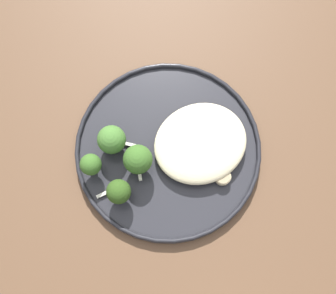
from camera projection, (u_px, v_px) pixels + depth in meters
The scene contains 16 objects.
ground at pixel (181, 221), 1.40m from camera, with size 6.00×6.00×0.00m, color #2D2B28.
wooden_dining_table at pixel (192, 178), 0.77m from camera, with size 1.40×1.00×0.74m.
dinner_plate at pixel (168, 149), 0.69m from camera, with size 0.29×0.29×0.02m.
noodle_bed at pixel (200, 143), 0.67m from camera, with size 0.14×0.13×0.03m.
seared_scallop_rear_pale at pixel (205, 150), 0.67m from camera, with size 0.03×0.03×0.01m.
seared_scallop_left_edge at pixel (180, 149), 0.67m from camera, with size 0.02×0.02×0.02m.
seared_scallop_front_small at pixel (200, 127), 0.68m from camera, with size 0.03×0.03×0.01m.
seared_scallop_half_hidden at pixel (223, 148), 0.67m from camera, with size 0.03×0.03×0.02m.
seared_scallop_tilted_round at pixel (223, 177), 0.66m from camera, with size 0.02×0.02×0.01m.
broccoli_floret_front_edge at pixel (119, 192), 0.63m from camera, with size 0.04×0.04×0.05m.
broccoli_floret_near_rim at pixel (138, 160), 0.64m from camera, with size 0.04×0.04×0.06m.
broccoli_floret_split_head at pixel (112, 140), 0.66m from camera, with size 0.04×0.04×0.05m.
broccoli_floret_tall_stalk at pixel (91, 165), 0.65m from camera, with size 0.03×0.03×0.05m.
onion_sliver_curled_piece at pixel (110, 191), 0.66m from camera, with size 0.04×0.01×0.00m, color silver.
onion_sliver_long_sliver at pixel (138, 164), 0.67m from camera, with size 0.05×0.01×0.00m, color silver.
onion_sliver_pale_crescent at pixel (124, 143), 0.68m from camera, with size 0.04×0.01×0.00m, color silver.
Camera 1 is at (0.11, 0.12, 1.41)m, focal length 47.07 mm.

